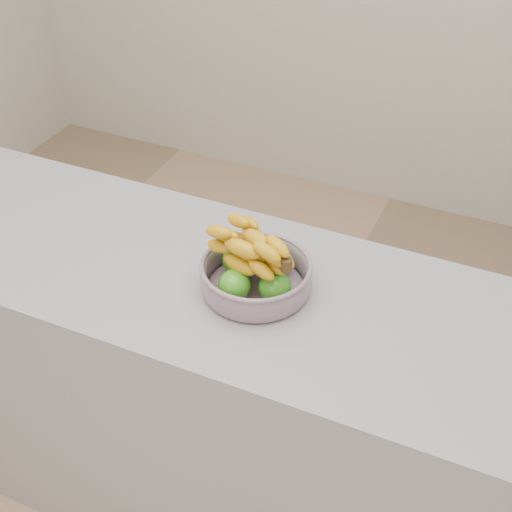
# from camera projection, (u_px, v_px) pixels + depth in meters

# --- Properties ---
(counter) EXTENTS (2.00, 0.60, 0.90)m
(counter) POSITION_uv_depth(u_px,v_px,m) (220.00, 400.00, 2.02)
(counter) COLOR #94939B
(counter) RESTS_ON ground
(fruit_bowl) EXTENTS (0.27, 0.27, 0.17)m
(fruit_bowl) POSITION_uv_depth(u_px,v_px,m) (256.00, 271.00, 1.67)
(fruit_bowl) COLOR #95A5B3
(fruit_bowl) RESTS_ON counter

